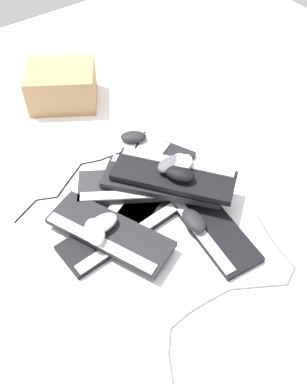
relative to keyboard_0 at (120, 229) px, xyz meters
name	(u,v)px	position (x,y,z in m)	size (l,w,h in m)	color
ground_plane	(169,213)	(-0.19, 0.04, -0.01)	(3.20, 3.20, 0.00)	white
keyboard_0	(120,229)	(0.00, 0.00, 0.00)	(0.45, 0.18, 0.03)	black
keyboard_1	(208,223)	(-0.27, 0.16, 0.00)	(0.20, 0.45, 0.03)	black
keyboard_2	(153,182)	(-0.22, -0.11, 0.00)	(0.46, 0.32, 0.03)	black
keyboard_3	(138,186)	(-0.15, -0.11, 0.03)	(0.45, 0.36, 0.03)	#232326
keyboard_4	(109,233)	(0.05, 0.01, 0.03)	(0.31, 0.46, 0.03)	black
keyboard_5	(163,180)	(-0.23, -0.05, 0.06)	(0.40, 0.43, 0.03)	black
keyboard_6	(174,175)	(-0.26, -0.03, 0.09)	(0.39, 0.44, 0.03)	black
mouse_0	(171,164)	(-0.26, -0.05, 0.13)	(0.11, 0.07, 0.04)	#4C4C51
mouse_1	(102,223)	(0.06, -0.01, 0.07)	(0.11, 0.07, 0.04)	silver
mouse_2	(182,165)	(-0.29, -0.03, 0.13)	(0.11, 0.07, 0.04)	#B7B7BC
mouse_3	(180,173)	(-0.26, 0.00, 0.13)	(0.11, 0.07, 0.04)	black
mouse_4	(134,137)	(-0.30, -0.36, 0.01)	(0.11, 0.07, 0.04)	black
mouse_5	(180,165)	(-0.28, -0.03, 0.13)	(0.11, 0.07, 0.04)	silver
mouse_6	(194,221)	(-0.21, 0.14, 0.04)	(0.11, 0.07, 0.04)	black
mouse_7	(95,232)	(0.10, 0.00, 0.07)	(0.11, 0.07, 0.04)	silver
cable_0	(85,172)	(-0.04, -0.32, -0.01)	(0.66, 0.12, 0.01)	black
cable_1	(232,296)	(-0.15, 0.42, -0.01)	(0.66, 0.30, 0.01)	#59595B
cardboard_box	(62,85)	(-0.19, -0.77, 0.07)	(0.30, 0.23, 0.17)	#9E774C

